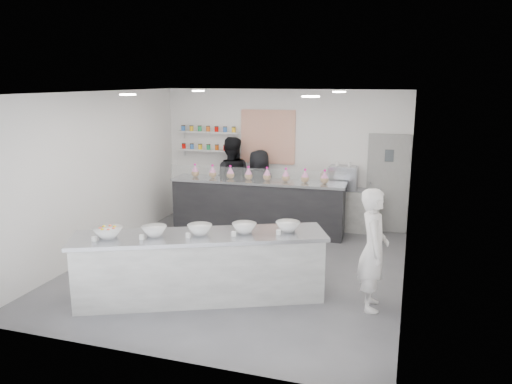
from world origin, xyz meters
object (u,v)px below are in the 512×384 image
back_bar (258,206)px  staff_right (259,188)px  espresso_ledge (350,210)px  staff_left (231,180)px  prep_counter (201,267)px  woman_prep (373,249)px  espresso_machine (343,178)px

back_bar → staff_right: (-0.13, 0.53, 0.28)m
staff_right → back_bar: bearing=113.7°
espresso_ledge → staff_left: (-2.65, -0.18, 0.52)m
espresso_ledge → staff_left: bearing=-176.1°
prep_counter → back_bar: size_ratio=1.00×
prep_counter → staff_left: 4.09m
woman_prep → staff_right: bearing=29.9°
prep_counter → espresso_ledge: size_ratio=2.93×
back_bar → espresso_machine: bearing=20.3°
back_bar → woman_prep: bearing=-51.0°
espresso_machine → staff_left: (-2.48, -0.18, -0.18)m
prep_counter → staff_left: (-0.98, 3.94, 0.48)m
woman_prep → staff_left: (-3.42, 3.49, 0.11)m
espresso_ledge → staff_right: bearing=-174.8°
prep_counter → staff_right: staff_right is taller
back_bar → staff_left: (-0.80, 0.53, 0.41)m
woman_prep → staff_left: size_ratio=0.89×
staff_right → espresso_ledge: bearing=-165.2°
espresso_machine → espresso_ledge: bearing=0.0°
woman_prep → staff_right: woman_prep is taller
woman_prep → back_bar: bearing=33.1°
prep_counter → espresso_ledge: 4.45m
prep_counter → staff_left: bearing=79.7°
staff_right → espresso_machine: bearing=-164.7°
espresso_ledge → staff_right: size_ratio=0.73×
espresso_machine → woman_prep: size_ratio=0.35×
prep_counter → staff_right: 3.97m
back_bar → espresso_ledge: size_ratio=2.94×
prep_counter → back_bar: 3.42m
espresso_ledge → espresso_machine: (-0.18, 0.00, 0.70)m
prep_counter → espresso_machine: espresso_machine is taller
prep_counter → staff_left: staff_left is taller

